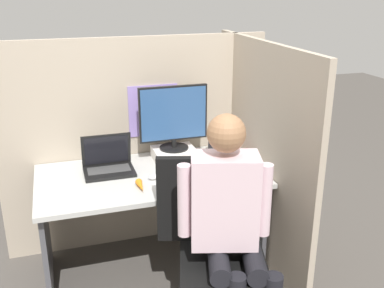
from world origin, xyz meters
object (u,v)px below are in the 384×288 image
(paper_box, at_px, (174,154))
(stapler, at_px, (236,156))
(monitor, at_px, (173,117))
(laptop, at_px, (108,165))
(carrot_toy, at_px, (141,186))
(office_chair, at_px, (212,246))
(person, at_px, (231,219))
(coffee_mug, at_px, (214,146))

(paper_box, xyz_separation_m, stapler, (0.42, -0.13, -0.02))
(monitor, height_order, stapler, monitor)
(paper_box, xyz_separation_m, laptop, (-0.47, -0.09, 0.01))
(monitor, relative_size, laptop, 1.48)
(carrot_toy, distance_m, office_chair, 0.57)
(person, relative_size, coffee_mug, 13.95)
(carrot_toy, bearing_deg, paper_box, 52.06)
(paper_box, bearing_deg, laptop, -169.36)
(monitor, bearing_deg, laptop, -169.03)
(monitor, relative_size, coffee_mug, 5.16)
(person, bearing_deg, stapler, 65.38)
(stapler, distance_m, coffee_mug, 0.21)
(carrot_toy, xyz_separation_m, office_chair, (0.30, -0.43, -0.21))
(paper_box, bearing_deg, person, -88.48)
(laptop, height_order, stapler, laptop)
(coffee_mug, bearing_deg, stapler, -61.06)
(monitor, bearing_deg, carrot_toy, -127.76)
(stapler, bearing_deg, laptop, 177.04)
(person, distance_m, coffee_mug, 1.07)
(laptop, xyz_separation_m, stapler, (0.89, -0.05, -0.02))
(paper_box, relative_size, carrot_toy, 1.89)
(stapler, bearing_deg, carrot_toy, -159.35)
(laptop, bearing_deg, office_chair, -58.97)
(laptop, distance_m, person, 1.03)
(monitor, bearing_deg, paper_box, -90.00)
(paper_box, relative_size, stapler, 2.28)
(stapler, relative_size, office_chair, 0.13)
(laptop, xyz_separation_m, coffee_mug, (0.79, 0.13, -0.00))
(coffee_mug, bearing_deg, office_chair, -110.69)
(monitor, relative_size, person, 0.37)
(monitor, bearing_deg, coffee_mug, 7.60)
(paper_box, height_order, coffee_mug, coffee_mug)
(office_chair, relative_size, coffee_mug, 10.63)
(monitor, height_order, coffee_mug, monitor)
(office_chair, bearing_deg, carrot_toy, 125.39)
(stapler, xyz_separation_m, office_chair, (-0.43, -0.71, -0.22))
(coffee_mug, bearing_deg, carrot_toy, -144.41)
(monitor, distance_m, office_chair, 0.98)
(stapler, distance_m, office_chair, 0.86)
(laptop, bearing_deg, stapler, -2.96)
(paper_box, relative_size, monitor, 0.61)
(laptop, relative_size, office_chair, 0.33)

